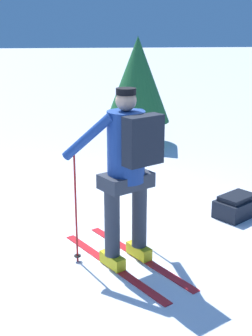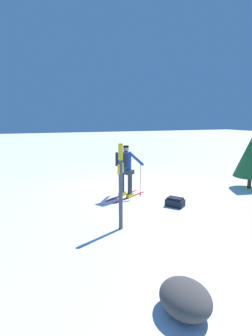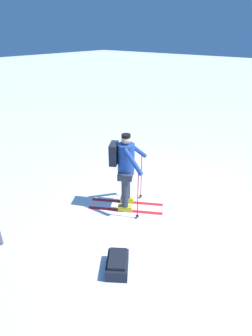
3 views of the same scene
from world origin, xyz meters
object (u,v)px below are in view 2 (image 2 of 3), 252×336
Objects in this scene: trail_marker at (121,180)px; skier at (126,167)px; rock_boulder at (185,298)px; dropped_backpack at (175,202)px; pine_tree at (252,156)px.

skier is at bearing 156.31° from trail_marker.
trail_marker reaches higher than rock_boulder.
dropped_backpack is 0.31× the size of trail_marker.
rock_boulder is at bearing -29.96° from dropped_backpack.
trail_marker is at bearing -73.63° from pine_tree.
trail_marker reaches higher than skier.
rock_boulder is (5.34, -1.19, -0.80)m from skier.
skier is 2.17× the size of rock_boulder.
rock_boulder reaches higher than dropped_backpack.
rock_boulder is at bearing -2.62° from trail_marker.
rock_boulder is (3.87, -2.23, 0.09)m from dropped_backpack.
dropped_backpack is 0.31× the size of pine_tree.
dropped_backpack is 0.79× the size of rock_boulder.
dropped_backpack is at bearing 114.13° from trail_marker.
skier is 2.63m from trail_marker.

